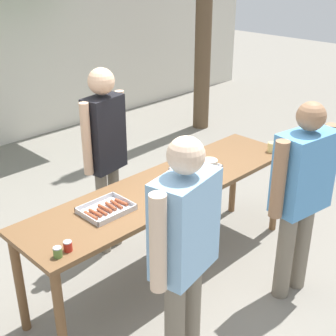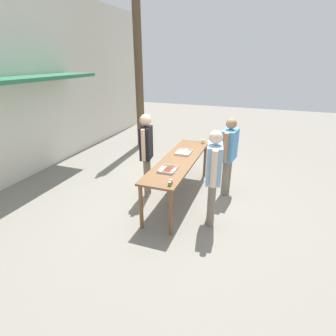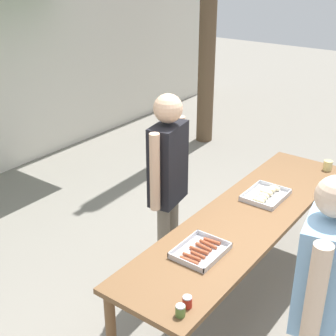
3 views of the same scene
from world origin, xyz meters
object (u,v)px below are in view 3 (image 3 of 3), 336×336
Objects in this scene: condiment_jar_mustard at (180,311)px; beer_cup at (328,165)px; person_customer_holding_hotdog at (321,288)px; food_tray_sausages at (200,252)px; condiment_jar_ketchup at (187,302)px; food_tray_buns at (266,195)px; person_server_behind_table at (168,176)px.

condiment_jar_mustard is 2.44m from beer_cup.
beer_cup is 0.05× the size of person_customer_holding_hotdog.
condiment_jar_ketchup reaches higher than food_tray_sausages.
food_tray_sausages is at bearing -103.03° from person_customer_holding_hotdog.
condiment_jar_mustard reaches higher than food_tray_buns.
person_server_behind_table is 1.03× the size of person_customer_holding_hotdog.
condiment_jar_ketchup is 0.04× the size of person_customer_holding_hotdog.
condiment_jar_ketchup is at bearing -179.97° from beer_cup.
beer_cup is at bearing -15.08° from food_tray_buns.
person_server_behind_table is (1.02, 0.90, 0.16)m from condiment_jar_ketchup.
beer_cup reaches higher than condiment_jar_ketchup.
food_tray_sausages is 1.88m from beer_cup.
food_tray_buns is 0.84m from person_server_behind_table.
person_customer_holding_hotdog is at bearing -92.56° from food_tray_sausages.
person_customer_holding_hotdog is at bearing -48.10° from condiment_jar_mustard.
person_server_behind_table reaches higher than beer_cup.
condiment_jar_ketchup is 2.36m from beer_cup.
beer_cup is at bearing -7.00° from food_tray_sausages.
food_tray_buns is (1.01, 0.00, 0.01)m from food_tray_sausages.
food_tray_sausages is 0.21× the size of person_server_behind_table.
condiment_jar_mustard is 0.04× the size of person_server_behind_table.
person_server_behind_table reaches higher than food_tray_buns.
person_customer_holding_hotdog is (0.46, -0.61, 0.10)m from condiment_jar_ketchup.
food_tray_sausages is 0.87m from person_server_behind_table.
person_customer_holding_hotdog is at bearing -53.37° from condiment_jar_ketchup.
beer_cup is at bearing 0.29° from condiment_jar_mustard.
person_server_behind_table is at bearing -120.93° from person_customer_holding_hotdog.
beer_cup is (0.85, -0.23, 0.02)m from food_tray_buns.
condiment_jar_mustard is 0.09m from condiment_jar_ketchup.
condiment_jar_ketchup is 0.04× the size of person_server_behind_table.
food_tray_buns is 5.42× the size of condiment_jar_ketchup.
condiment_jar_ketchup is 0.77× the size of beer_cup.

